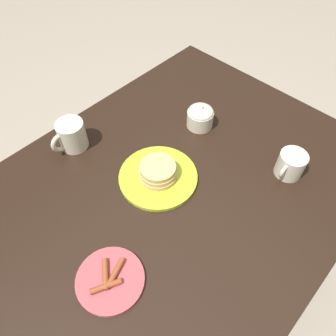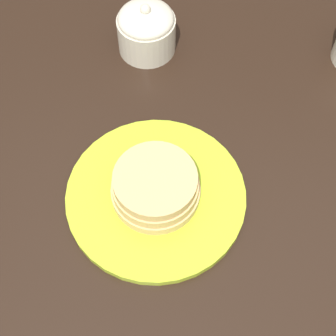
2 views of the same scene
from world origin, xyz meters
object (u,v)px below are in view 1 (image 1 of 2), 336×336
Objects in this scene: coffee_mug at (71,135)px; sugar_bowl at (200,116)px; side_plate_bacon at (110,280)px; pancake_plate at (158,174)px; creamer_pitcher at (291,164)px.

sugar_bowl is (-0.35, 0.23, -0.01)m from coffee_mug.
sugar_bowl is at bearing -161.35° from side_plate_bacon.
pancake_plate is 0.26m from sugar_bowl.
creamer_pitcher is at bearing 124.17° from coffee_mug.
creamer_pitcher reaches higher than sugar_bowl.
coffee_mug reaches higher than creamer_pitcher.
creamer_pitcher is (-0.38, 0.55, -0.01)m from coffee_mug.
pancake_plate is 1.41× the size of side_plate_bacon.
coffee_mug is at bearing -33.49° from sugar_bowl.
coffee_mug is at bearing -116.08° from side_plate_bacon.
side_plate_bacon is 1.41× the size of creamer_pitcher.
side_plate_bacon is 1.39× the size of coffee_mug.
creamer_pitcher is 1.34× the size of sugar_bowl.
pancake_plate is 0.32m from side_plate_bacon.
creamer_pitcher is (-0.58, 0.14, 0.03)m from side_plate_bacon.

